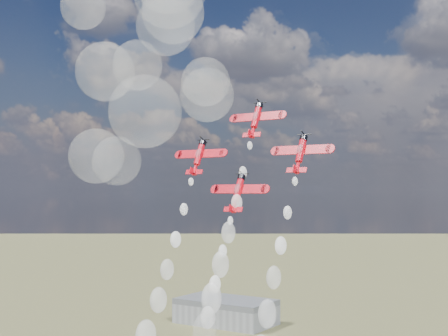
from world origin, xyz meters
TOP-DOWN VIEW (x-y plane):
  - hangar at (-120.00, 180.00)m, footprint 50.00×28.00m
  - plane_lead at (-9.65, 20.62)m, footprint 12.45×6.13m
  - plane_left at (-22.38, 16.80)m, footprint 12.45×6.13m
  - plane_right at (3.07, 16.80)m, footprint 12.45×6.13m
  - plane_slot at (-9.65, 12.98)m, footprint 12.45×6.13m
  - drifted_smoke_cloud at (-45.11, 24.52)m, footprint 62.88×37.89m

SIDE VIEW (x-z plane):
  - hangar at x=-120.00m, z-range 0.00..13.00m
  - plane_slot at x=-9.65m, z-range 65.99..74.30m
  - plane_left at x=-22.38m, z-range 74.04..82.34m
  - plane_right at x=3.07m, z-range 74.04..82.34m
  - plane_lead at x=-9.65m, z-range 82.09..90.39m
  - drifted_smoke_cloud at x=-45.11m, z-range 74.30..130.23m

